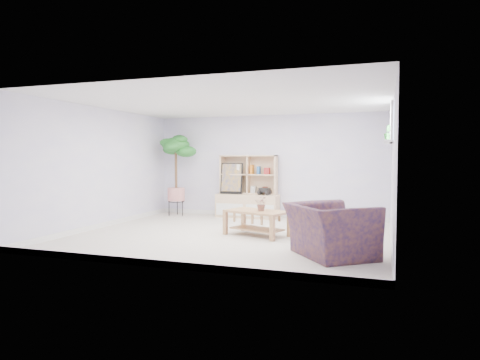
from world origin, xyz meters
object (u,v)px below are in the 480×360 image
(coffee_table, at_px, (257,223))
(floor_tree, at_px, (176,175))
(armchair, at_px, (330,227))
(storage_unit, at_px, (247,186))

(coffee_table, height_order, floor_tree, floor_tree)
(armchair, bearing_deg, floor_tree, 14.98)
(storage_unit, xyz_separation_m, floor_tree, (-1.74, -0.24, 0.25))
(coffee_table, bearing_deg, armchair, -20.25)
(floor_tree, xyz_separation_m, armchair, (4.07, -3.16, -0.56))
(storage_unit, distance_m, armchair, 4.13)
(storage_unit, height_order, coffee_table, storage_unit)
(coffee_table, distance_m, floor_tree, 3.34)
(coffee_table, relative_size, floor_tree, 0.56)
(armchair, bearing_deg, coffee_table, 12.62)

